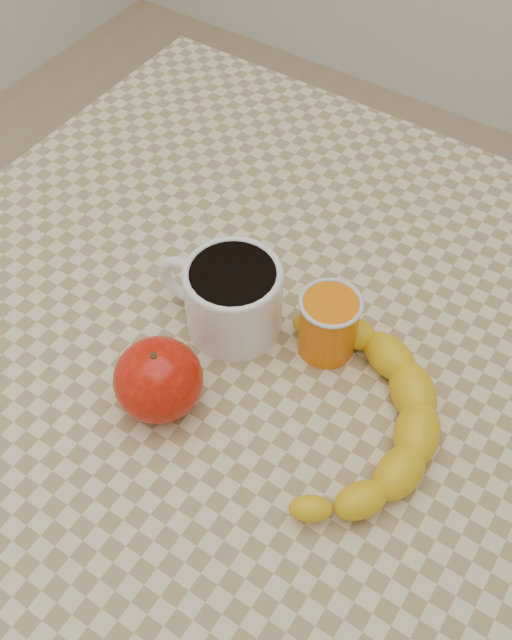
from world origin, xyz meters
The scene contains 6 objects.
ground centered at (0.00, 0.00, 0.00)m, with size 3.00×3.00×0.00m, color tan.
table centered at (0.00, 0.00, 0.66)m, with size 0.80×0.80×0.75m.
coffee_mug centered at (-0.03, 0.00, 0.79)m, with size 0.14×0.11×0.08m.
orange_juice_glass centered at (0.07, 0.02, 0.79)m, with size 0.06×0.06×0.07m.
apple centered at (-0.03, -0.12, 0.79)m, with size 0.09×0.09×0.08m.
banana centered at (0.13, -0.04, 0.77)m, with size 0.26×0.31×0.04m, color yellow, non-canonical shape.
Camera 1 is at (0.24, -0.36, 1.33)m, focal length 40.00 mm.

